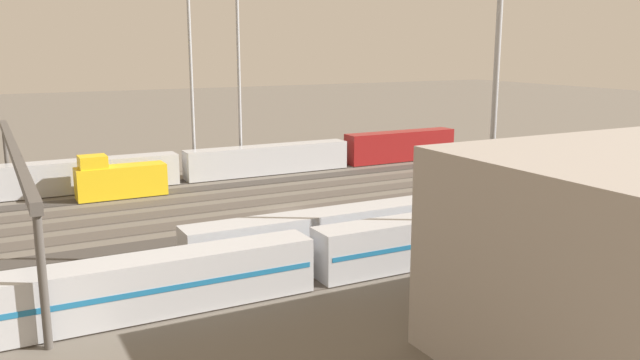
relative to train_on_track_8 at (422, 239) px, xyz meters
name	(u,v)px	position (x,y,z in m)	size (l,w,h in m)	color
ground_plane	(289,212)	(2.43, -20.00, -2.07)	(400.00, 400.00, 0.00)	#60594F
track_bed_0	(225,178)	(2.43, -40.00, -2.01)	(140.00, 2.80, 0.12)	#3D3833
track_bed_1	(239,185)	(2.43, -35.00, -2.01)	(140.00, 2.80, 0.12)	#3D3833
track_bed_2	(253,193)	(2.43, -30.00, -2.01)	(140.00, 2.80, 0.12)	#4C443D
track_bed_3	(270,201)	(2.43, -25.00, -2.01)	(140.00, 2.80, 0.12)	#4C443D
track_bed_4	(289,211)	(2.43, -20.00, -2.01)	(140.00, 2.80, 0.12)	#4C443D
track_bed_5	(310,222)	(2.43, -15.00, -2.01)	(140.00, 2.80, 0.12)	#3D3833
track_bed_6	(335,235)	(2.43, -10.00, -2.01)	(140.00, 2.80, 0.12)	#3D3833
track_bed_7	(363,250)	(2.43, -5.00, -2.01)	(140.00, 2.80, 0.12)	#3D3833
track_bed_8	(396,268)	(2.43, 0.00, -2.01)	(140.00, 2.80, 0.12)	#4C443D
train_on_track_8	(422,239)	(0.00, 0.00, 0.00)	(114.80, 3.06, 4.40)	#1E6B9E
train_on_track_1	(119,179)	(16.98, -35.00, 0.08)	(10.00, 3.00, 5.00)	gold
train_on_track_7	(520,204)	(-15.40, -5.00, 0.03)	(66.40, 3.06, 4.40)	maroon
train_on_track_0	(169,167)	(9.77, -40.00, 0.01)	(90.60, 3.00, 4.40)	maroon
light_mast_0	(238,24)	(-1.01, -43.05, 17.93)	(2.80, 0.70, 32.15)	#9EA0A5
light_mast_1	(500,5)	(-3.66, 3.41, 18.01)	(2.80, 0.70, 32.30)	#9EA0A5
light_mast_2	(190,49)	(5.43, -43.55, 14.71)	(2.80, 0.70, 26.21)	#9EA0A5
signal_gantry	(15,158)	(28.12, -20.00, 5.72)	(0.70, 45.00, 8.80)	#4C4742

